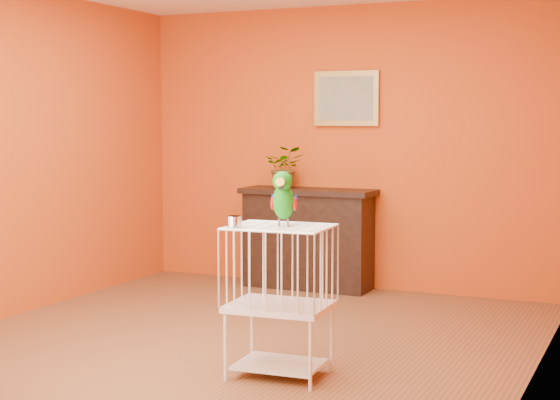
% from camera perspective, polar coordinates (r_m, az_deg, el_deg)
% --- Properties ---
extents(ground, '(4.50, 4.50, 0.00)m').
position_cam_1_polar(ground, '(6.08, -2.89, -9.46)').
color(ground, brown).
rests_on(ground, ground).
extents(room_shell, '(4.50, 4.50, 4.50)m').
position_cam_1_polar(room_shell, '(5.88, -2.96, 5.64)').
color(room_shell, '#C44312').
rests_on(room_shell, ground).
extents(console_cabinet, '(1.24, 0.45, 0.92)m').
position_cam_1_polar(console_cabinet, '(7.93, 1.86, -2.57)').
color(console_cabinet, black).
rests_on(console_cabinet, ground).
extents(potted_plant, '(0.46, 0.48, 0.30)m').
position_cam_1_polar(potted_plant, '(7.97, 0.33, 1.90)').
color(potted_plant, '#26722D').
rests_on(potted_plant, console_cabinet).
extents(framed_picture, '(0.62, 0.04, 0.50)m').
position_cam_1_polar(framed_picture, '(7.92, 4.43, 6.75)').
color(framed_picture, '#AD8C3E').
rests_on(framed_picture, room_shell).
extents(birdcage, '(0.62, 0.49, 0.92)m').
position_cam_1_polar(birdcage, '(5.20, -0.03, -6.59)').
color(birdcage, white).
rests_on(birdcage, ground).
extents(feed_cup, '(0.09, 0.09, 0.06)m').
position_cam_1_polar(feed_cup, '(5.07, -3.07, -1.43)').
color(feed_cup, silver).
rests_on(feed_cup, birdcage).
extents(parrot, '(0.17, 0.30, 0.33)m').
position_cam_1_polar(parrot, '(5.11, 0.23, 0.13)').
color(parrot, '#59544C').
rests_on(parrot, birdcage).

